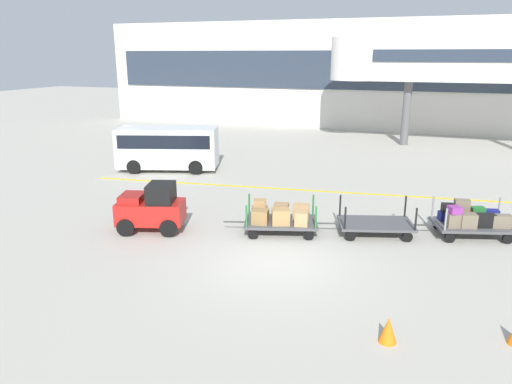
# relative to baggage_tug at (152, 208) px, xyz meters

# --- Properties ---
(ground_plane) EXTENTS (120.00, 120.00, 0.00)m
(ground_plane) POSITION_rel_baggage_tug_xyz_m (4.43, -1.08, -0.75)
(ground_plane) COLOR #B2ADA0
(apron_lead_line) EXTENTS (18.01, 2.46, 0.01)m
(apron_lead_line) POSITION_rel_baggage_tug_xyz_m (3.01, 6.32, -0.75)
(apron_lead_line) COLOR yellow
(apron_lead_line) RESTS_ON ground_plane
(terminal_building) EXTENTS (44.53, 2.51, 8.02)m
(terminal_building) POSITION_rel_baggage_tug_xyz_m (4.43, 24.90, 3.26)
(terminal_building) COLOR silver
(terminal_building) RESTS_ON ground_plane
(jet_bridge) EXTENTS (14.32, 3.00, 6.56)m
(jet_bridge) POSITION_rel_baggage_tug_xyz_m (8.47, 18.91, 4.44)
(jet_bridge) COLOR silver
(jet_bridge) RESTS_ON ground_plane
(baggage_tug) EXTENTS (2.33, 1.73, 1.58)m
(baggage_tug) POSITION_rel_baggage_tug_xyz_m (0.00, 0.00, 0.00)
(baggage_tug) COLOR red
(baggage_tug) RESTS_ON ground_plane
(baggage_cart_lead) EXTENTS (3.08, 2.01, 1.10)m
(baggage_cart_lead) POSITION_rel_baggage_tug_xyz_m (3.93, 1.20, -0.21)
(baggage_cart_lead) COLOR #4C4C4F
(baggage_cart_lead) RESTS_ON ground_plane
(baggage_cart_middle) EXTENTS (3.08, 2.01, 1.10)m
(baggage_cart_middle) POSITION_rel_baggage_tug_xyz_m (6.85, 2.09, -0.41)
(baggage_cart_middle) COLOR #4C4C4F
(baggage_cart_middle) RESTS_ON ground_plane
(baggage_cart_tail) EXTENTS (3.08, 2.01, 1.11)m
(baggage_cart_tail) POSITION_rel_baggage_tug_xyz_m (9.67, 2.95, -0.21)
(baggage_cart_tail) COLOR #4C4C4F
(baggage_cart_tail) RESTS_ON ground_plane
(shuttle_van) EXTENTS (5.15, 3.26, 2.10)m
(shuttle_van) POSITION_rel_baggage_tug_xyz_m (-3.82, 7.75, 0.48)
(shuttle_van) COLOR silver
(shuttle_van) RESTS_ON ground_plane
(safety_cone_far) EXTENTS (0.36, 0.36, 0.55)m
(safety_cone_far) POSITION_rel_baggage_tug_xyz_m (7.77, -3.94, -0.48)
(safety_cone_far) COLOR orange
(safety_cone_far) RESTS_ON ground_plane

